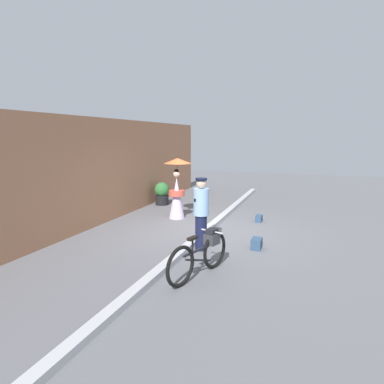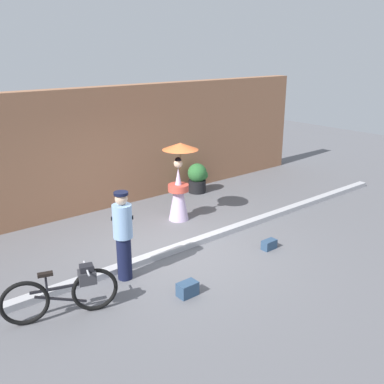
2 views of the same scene
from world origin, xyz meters
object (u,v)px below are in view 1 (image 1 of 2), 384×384
person_with_parasol (177,188)px  backpack_on_pavement (259,218)px  backpack_spare (257,243)px  bicycle_near_officer (201,253)px  potted_plant_by_door (162,193)px  person_officer (201,212)px

person_with_parasol → backpack_on_pavement: bearing=-80.5°
backpack_on_pavement → backpack_spare: 2.43m
bicycle_near_officer → backpack_on_pavement: bearing=-5.3°
backpack_on_pavement → potted_plant_by_door: bearing=71.6°
backpack_on_pavement → person_with_parasol: bearing=99.5°
person_officer → person_with_parasol: (2.50, 1.64, 0.09)m
person_with_parasol → bicycle_near_officer: bearing=-151.1°
person_with_parasol → person_officer: bearing=-146.6°
person_officer → backpack_spare: bearing=-66.8°
bicycle_near_officer → backpack_on_pavement: 4.24m
bicycle_near_officer → potted_plant_by_door: (5.47, 3.40, 0.02)m
person_with_parasol → backpack_on_pavement: size_ratio=5.93×
potted_plant_by_door → backpack_on_pavement: potted_plant_by_door is taller
potted_plant_by_door → backpack_on_pavement: 4.01m
person_officer → potted_plant_by_door: bearing=35.3°
potted_plant_by_door → backpack_on_pavement: (-1.26, -3.79, -0.34)m
backpack_on_pavement → backpack_spare: (-2.41, -0.33, 0.02)m
person_officer → backpack_spare: (0.50, -1.17, -0.74)m
backpack_spare → bicycle_near_officer: bearing=158.2°
bicycle_near_officer → backpack_spare: (1.80, -0.72, -0.30)m
person_with_parasol → backpack_on_pavement: 2.66m
potted_plant_by_door → backpack_on_pavement: size_ratio=2.67×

